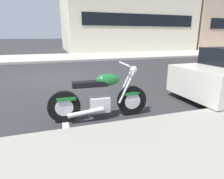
% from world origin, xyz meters
% --- Properties ---
extents(ground_plane, '(260.00, 260.00, 0.00)m').
position_xyz_m(ground_plane, '(0.00, 0.00, 0.00)').
color(ground_plane, '#28282B').
extents(sidewalk_far_curb, '(120.00, 5.00, 0.14)m').
position_xyz_m(sidewalk_far_curb, '(12.00, 7.19, 0.07)').
color(sidewalk_far_curb, '#ADA89E').
rests_on(sidewalk_far_curb, ground).
extents(parking_stall_stripe, '(0.12, 2.20, 0.01)m').
position_xyz_m(parking_stall_stripe, '(0.00, -4.09, 0.00)').
color(parking_stall_stripe, silver).
rests_on(parking_stall_stripe, ground).
extents(parked_motorcycle, '(2.02, 0.62, 1.11)m').
position_xyz_m(parked_motorcycle, '(0.72, -4.25, 0.42)').
color(parked_motorcycle, black).
rests_on(parked_motorcycle, ground).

